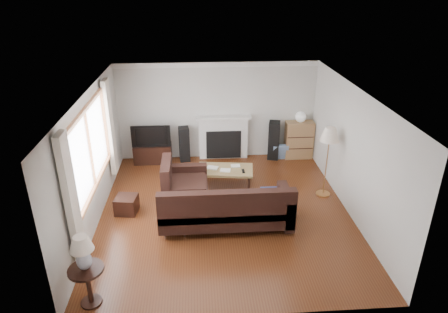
{
  "coord_description": "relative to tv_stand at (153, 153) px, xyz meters",
  "views": [
    {
      "loc": [
        -0.51,
        -6.93,
        4.42
      ],
      "look_at": [
        0.0,
        0.3,
        1.1
      ],
      "focal_mm": 32.0,
      "sensor_mm": 36.0,
      "label": 1
    }
  ],
  "objects": [
    {
      "name": "coffee_table",
      "position": [
        1.75,
        -1.5,
        0.0
      ],
      "size": [
        1.3,
        0.82,
        0.48
      ],
      "primitive_type": "cube",
      "rotation": [
        0.0,
        0.0,
        -0.13
      ],
      "color": "olive",
      "rests_on": "ground"
    },
    {
      "name": "television",
      "position": [
        0.0,
        0.0,
        0.52
      ],
      "size": [
        0.97,
        0.13,
        0.56
      ],
      "primitive_type": "imported",
      "color": "black",
      "rests_on": "tv_stand"
    },
    {
      "name": "curtain_far",
      "position": [
        -0.73,
        -1.18,
        1.16
      ],
      "size": [
        0.1,
        0.35,
        2.1
      ],
      "primitive_type": "cube",
      "color": "#EEE4D0",
      "rests_on": "room"
    },
    {
      "name": "footstool",
      "position": [
        -0.32,
        -2.38,
        -0.06
      ],
      "size": [
        0.47,
        0.47,
        0.35
      ],
      "primitive_type": "cube",
      "rotation": [
        0.0,
        0.0,
        -0.13
      ],
      "color": "black",
      "rests_on": "ground"
    },
    {
      "name": "table_lamp",
      "position": [
        -0.48,
        -4.84,
        0.67
      ],
      "size": [
        0.33,
        0.33,
        0.54
      ],
      "primitive_type": "cube",
      "color": "silver",
      "rests_on": "side_table"
    },
    {
      "name": "speaker_left",
      "position": [
        0.81,
        0.05,
        0.21
      ],
      "size": [
        0.29,
        0.33,
        0.9
      ],
      "primitive_type": "cube",
      "rotation": [
        0.0,
        0.0,
        0.13
      ],
      "color": "black",
      "rests_on": "ground"
    },
    {
      "name": "tv_stand",
      "position": [
        0.0,
        0.0,
        0.0
      ],
      "size": [
        0.95,
        0.43,
        0.47
      ],
      "primitive_type": "cube",
      "color": "black",
      "rests_on": "ground"
    },
    {
      "name": "speaker_right",
      "position": [
        3.13,
        0.02,
        0.26
      ],
      "size": [
        0.35,
        0.39,
        1.0
      ],
      "primitive_type": "cube",
      "rotation": [
        0.0,
        0.0,
        -0.24
      ],
      "color": "black",
      "rests_on": "ground"
    },
    {
      "name": "window",
      "position": [
        -0.78,
        -2.7,
        1.31
      ],
      "size": [
        0.12,
        2.74,
        1.54
      ],
      "primitive_type": "cube",
      "color": "brown",
      "rests_on": "room"
    },
    {
      "name": "globe_lamp",
      "position": [
        3.79,
        0.03,
        0.88
      ],
      "size": [
        0.27,
        0.27,
        0.27
      ],
      "primitive_type": "sphere",
      "color": "white",
      "rests_on": "bookshelf"
    },
    {
      "name": "room",
      "position": [
        1.67,
        -2.5,
        1.01
      ],
      "size": [
        5.1,
        5.6,
        2.54
      ],
      "color": "#562813",
      "rests_on": "ground"
    },
    {
      "name": "fireplace",
      "position": [
        1.82,
        0.14,
        0.34
      ],
      "size": [
        1.4,
        0.26,
        1.15
      ],
      "primitive_type": "cube",
      "color": "white",
      "rests_on": "room"
    },
    {
      "name": "side_table",
      "position": [
        -0.48,
        -4.84,
        0.08
      ],
      "size": [
        0.51,
        0.51,
        0.63
      ],
      "primitive_type": "cube",
      "color": "black",
      "rests_on": "ground"
    },
    {
      "name": "floor_lamp",
      "position": [
        3.88,
        -1.95,
        0.54
      ],
      "size": [
        0.52,
        0.52,
        1.56
      ],
      "primitive_type": "cube",
      "rotation": [
        0.0,
        0.0,
        0.38
      ],
      "color": "#BC7D41",
      "rests_on": "ground"
    },
    {
      "name": "sectional_sofa",
      "position": [
        1.65,
        -2.96,
        0.2
      ],
      "size": [
        2.71,
        1.98,
        0.88
      ],
      "primitive_type": "cube",
      "color": "black",
      "rests_on": "ground"
    },
    {
      "name": "curtain_near",
      "position": [
        -0.73,
        -4.22,
        1.16
      ],
      "size": [
        0.1,
        0.35,
        2.1
      ],
      "primitive_type": "cube",
      "color": "#EEE4D0",
      "rests_on": "room"
    },
    {
      "name": "bookshelf",
      "position": [
        3.79,
        0.03,
        0.25
      ],
      "size": [
        0.71,
        0.34,
        0.98
      ],
      "primitive_type": "cube",
      "color": "#9D7449",
      "rests_on": "ground"
    }
  ]
}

